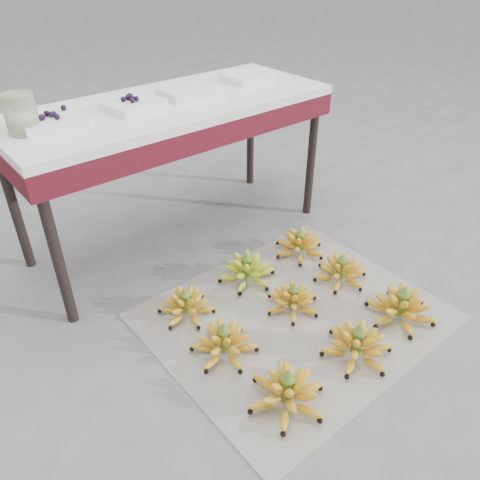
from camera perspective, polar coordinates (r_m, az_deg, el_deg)
ground at (r=2.23m, az=9.75°, el=-8.96°), size 60.00×60.00×0.00m
newspaper_mat at (r=2.20m, az=6.62°, el=-9.19°), size 1.26×1.06×0.01m
bunch_front_left at (r=1.82m, az=5.71°, el=-17.99°), size 0.37×0.37×0.18m
bunch_front_center at (r=2.03m, az=14.07°, el=-12.32°), size 0.29×0.29×0.18m
bunch_front_right at (r=2.25m, az=18.99°, el=-7.75°), size 0.39×0.39×0.19m
bunch_mid_left at (r=1.98m, az=-1.96°, el=-12.43°), size 0.30×0.30×0.17m
bunch_mid_center at (r=2.20m, az=6.45°, el=-7.28°), size 0.33×0.33×0.15m
bunch_mid_right at (r=2.41m, az=12.14°, el=-3.74°), size 0.30×0.30×0.16m
bunch_back_left at (r=2.17m, az=-6.58°, el=-7.93°), size 0.33×0.33×0.16m
bunch_back_center at (r=2.35m, az=0.81°, el=-3.74°), size 0.36×0.36×0.17m
bunch_back_right at (r=2.57m, az=7.24°, el=-0.58°), size 0.35×0.35×0.17m
vendor_table at (r=2.45m, az=-8.41°, el=14.43°), size 1.65×0.66×0.79m
tray_far_left at (r=2.19m, az=-21.82°, el=13.26°), size 0.28×0.21×0.07m
tray_left at (r=2.31m, az=-12.78°, el=15.79°), size 0.28×0.23×0.07m
tray_right at (r=2.47m, az=-6.26°, el=17.47°), size 0.28×0.20×0.04m
tray_far_right at (r=2.74m, az=0.93°, el=19.26°), size 0.27×0.20×0.04m
glass_jar at (r=2.14m, az=-25.17°, el=13.75°), size 0.17×0.17×0.16m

